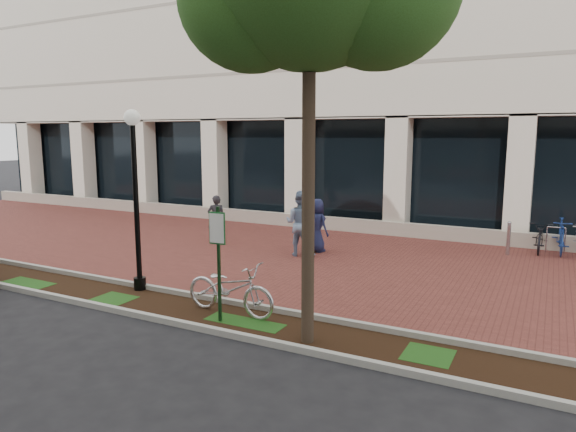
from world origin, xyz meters
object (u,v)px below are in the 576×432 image
at_px(pedestrian_right, 316,225).
at_px(bollard, 508,238).
at_px(pedestrian_left, 216,219).
at_px(pedestrian_mid, 301,223).
at_px(locked_bicycle, 230,288).
at_px(parking_sign, 218,249).
at_px(lamppost, 136,190).

bearing_deg(pedestrian_right, bollard, -139.05).
bearing_deg(pedestrian_left, pedestrian_right, 155.15).
bearing_deg(pedestrian_mid, bollard, -154.63).
relative_size(locked_bicycle, pedestrian_right, 1.24).
height_order(pedestrian_right, bollard, pedestrian_right).
relative_size(parking_sign, bollard, 2.19).
xyz_separation_m(parking_sign, lamppost, (-2.85, 0.86, 0.89)).
height_order(locked_bicycle, pedestrian_mid, pedestrian_mid).
xyz_separation_m(pedestrian_right, bollard, (5.30, 2.24, -0.30)).
xyz_separation_m(pedestrian_left, pedestrian_right, (3.48, 0.35, 0.02)).
bearing_deg(pedestrian_mid, lamppost, 66.87).
bearing_deg(parking_sign, pedestrian_mid, 95.20).
bearing_deg(parking_sign, locked_bicycle, 92.42).
xyz_separation_m(lamppost, locked_bicycle, (2.79, -0.39, -1.81)).
bearing_deg(pedestrian_mid, pedestrian_right, -110.06).
bearing_deg(pedestrian_mid, pedestrian_left, -8.16).
xyz_separation_m(lamppost, pedestrian_right, (2.03, 5.50, -1.52)).
distance_m(locked_bicycle, pedestrian_mid, 5.32).
bearing_deg(bollard, locked_bicycle, -119.20).
relative_size(pedestrian_mid, bollard, 1.90).
bearing_deg(locked_bicycle, lamppost, 83.95).
height_order(pedestrian_mid, pedestrian_right, pedestrian_mid).
relative_size(parking_sign, pedestrian_right, 1.37).
height_order(locked_bicycle, bollard, locked_bicycle).
distance_m(parking_sign, locked_bicycle, 1.03).
xyz_separation_m(pedestrian_left, pedestrian_mid, (3.27, -0.32, 0.18)).
height_order(locked_bicycle, pedestrian_right, pedestrian_right).
bearing_deg(lamppost, bollard, 46.54).
height_order(parking_sign, lamppost, lamppost).
relative_size(lamppost, pedestrian_right, 2.51).
bearing_deg(locked_bicycle, pedestrian_left, 39.32).
height_order(parking_sign, pedestrian_left, parking_sign).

